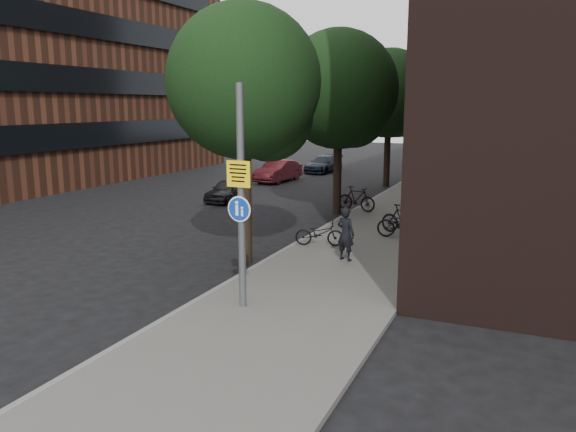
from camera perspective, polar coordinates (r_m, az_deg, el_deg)
The scene contains 15 objects.
ground at distance 12.05m, azimuth -3.17°, elevation -11.49°, with size 120.00×120.00×0.00m, color black.
sidewalk at distance 21.00m, azimuth 9.74°, elevation -1.58°, with size 4.50×60.00×0.12m, color #5C5A55.
curb_edge at distance 21.62m, azimuth 3.94°, elevation -1.06°, with size 0.15×60.00×0.13m, color slate.
street_tree_near at distance 16.41m, azimuth -4.04°, elevation 12.79°, with size 4.40×4.40×7.50m.
street_tree_mid at distance 24.28m, azimuth 5.44°, elevation 12.25°, with size 5.00×5.00×7.80m.
street_tree_far at distance 32.95m, azimuth 10.41°, elevation 11.83°, with size 5.00×5.00×7.80m.
signpost at distance 12.43m, azimuth -4.78°, elevation 1.90°, with size 0.58×0.17×5.00m.
pedestrian at distance 16.62m, azimuth 5.88°, elevation -1.82°, with size 0.58×0.38×1.60m, color black.
parked_bike_facade_near at distance 19.75m, azimuth 11.68°, elevation -0.84°, with size 0.65×1.85×0.97m, color black.
parked_bike_facade_far at distance 20.35m, azimuth 11.64°, elevation -0.36°, with size 0.50×1.76×1.06m, color black.
parked_bike_curb_near at distance 18.35m, azimuth 3.22°, elevation -1.75°, with size 0.55×1.59×0.83m, color black.
parked_bike_curb_far at distance 24.52m, azimuth 6.97°, elevation 1.75°, with size 0.50×1.78×1.07m, color black.
parked_car_near at distance 27.72m, azimuth -6.12°, elevation 2.63°, with size 1.28×3.19×1.09m, color black.
parked_car_mid at distance 34.63m, azimuth -1.01°, elevation 4.59°, with size 1.40×4.00×1.32m, color #4C151B.
parked_car_far at distance 39.69m, azimuth 3.63°, elevation 5.29°, with size 1.61×3.97×1.15m, color black.
Camera 1 is at (5.01, -9.93, 4.65)m, focal length 35.00 mm.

